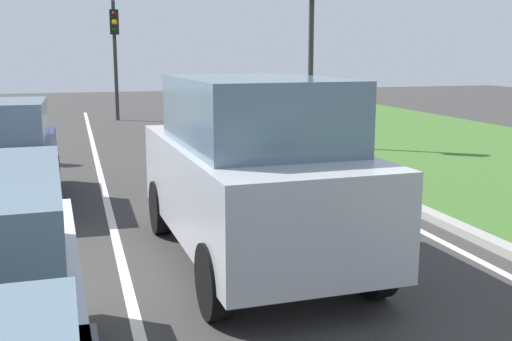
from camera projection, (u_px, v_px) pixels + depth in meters
The scene contains 8 objects.
ground_plane at pixel (142, 190), 11.78m from camera, with size 60.00×60.00×0.00m, color #383533.
lane_line_center at pixel (104, 192), 11.59m from camera, with size 0.12×32.00×0.01m, color silver.
lane_line_right_edge at pixel (319, 179), 12.78m from camera, with size 0.12×32.00×0.01m, color silver.
curb_right at pixel (341, 175), 12.90m from camera, with size 0.24×48.00×0.12m, color #9E9B93.
car_suv_ahead at pixel (252, 169), 7.56m from camera, with size 2.09×4.56×2.28m.
car_hatchback_far at pixel (2, 154), 10.47m from camera, with size 1.76×3.72×1.78m.
traffic_light_near_right at pixel (313, 19), 16.09m from camera, with size 0.32×0.50×5.04m.
traffic_light_far_median at pixel (115, 41), 23.08m from camera, with size 0.32×0.50×4.44m.
Camera 1 is at (-1.17, 2.36, 2.57)m, focal length 43.63 mm.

